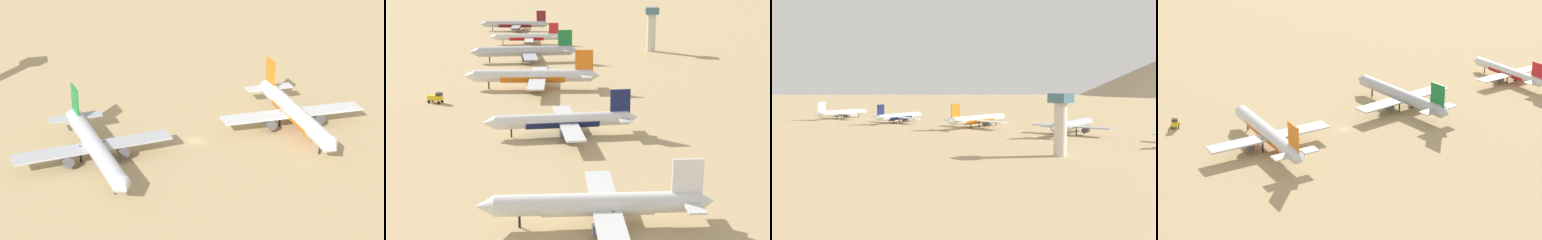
# 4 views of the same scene
# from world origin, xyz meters

# --- Properties ---
(ground_plane) EXTENTS (1826.03, 1826.03, 0.00)m
(ground_plane) POSITION_xyz_m (0.00, 0.00, 0.00)
(ground_plane) COLOR tan
(parked_jet_0) EXTENTS (48.57, 39.33, 14.05)m
(parked_jet_0) POSITION_xyz_m (27.76, -150.30, 4.67)
(parked_jet_0) COLOR #B2B7C1
(parked_jet_0) RESTS_ON ground
(parked_jet_1) EXTENTS (43.20, 35.16, 12.45)m
(parked_jet_1) POSITION_xyz_m (13.49, -89.00, 4.14)
(parked_jet_1) COLOR silver
(parked_jet_1) RESTS_ON ground
(parked_jet_2) EXTENTS (53.53, 43.76, 15.47)m
(parked_jet_2) POSITION_xyz_m (8.03, -29.83, 5.21)
(parked_jet_2) COLOR #B2B7C1
(parked_jet_2) RESTS_ON ground
(parked_jet_3) EXTENTS (53.98, 43.80, 15.58)m
(parked_jet_3) POSITION_xyz_m (-1.42, 30.45, 5.18)
(parked_jet_3) COLOR silver
(parked_jet_3) RESTS_ON ground
(parked_jet_4) EXTENTS (46.06, 37.65, 13.31)m
(parked_jet_4) POSITION_xyz_m (-15.61, 91.31, 4.43)
(parked_jet_4) COLOR silver
(parked_jet_4) RESTS_ON ground
(parked_jet_5) EXTENTS (46.96, 38.19, 13.54)m
(parked_jet_5) POSITION_xyz_m (-25.05, 150.61, 4.50)
(parked_jet_5) COLOR silver
(parked_jet_5) RESTS_ON ground
(service_truck) EXTENTS (5.65, 4.06, 3.90)m
(service_truck) POSITION_xyz_m (31.86, 53.69, 2.08)
(service_truck) COLOR yellow
(service_truck) RESTS_ON ground
(control_tower) EXTENTS (7.20, 7.20, 23.84)m
(control_tower) POSITION_xyz_m (-57.35, -64.36, 13.53)
(control_tower) COLOR beige
(control_tower) RESTS_ON ground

